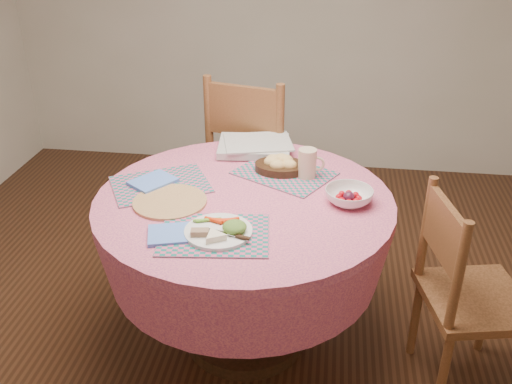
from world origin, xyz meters
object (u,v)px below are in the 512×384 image
(chair_back, at_px, (254,160))
(dinner_plate, at_px, (220,230))
(dining_table, at_px, (244,238))
(latte_mug, at_px, (308,163))
(wicker_trivet, at_px, (170,202))
(bread_bowl, at_px, (280,164))
(chair_right, at_px, (464,292))
(fruit_bowl, at_px, (349,196))

(chair_back, xyz_separation_m, dinner_plate, (0.03, -1.12, 0.23))
(dining_table, bearing_deg, latte_mug, 42.21)
(wicker_trivet, relative_size, dinner_plate, 1.19)
(dinner_plate, xyz_separation_m, bread_bowl, (0.16, 0.57, 0.02))
(dining_table, distance_m, chair_back, 0.82)
(chair_right, distance_m, wicker_trivet, 1.23)
(fruit_bowl, bearing_deg, bread_bowl, 140.17)
(chair_right, xyz_separation_m, bread_bowl, (-0.78, 0.40, 0.32))
(bread_bowl, bearing_deg, chair_back, 109.47)
(dining_table, distance_m, wicker_trivet, 0.36)
(wicker_trivet, xyz_separation_m, fruit_bowl, (0.72, 0.10, 0.02))
(dinner_plate, bearing_deg, latte_mug, 61.30)
(dinner_plate, bearing_deg, chair_right, 10.09)
(fruit_bowl, bearing_deg, dinner_plate, -145.92)
(dining_table, xyz_separation_m, latte_mug, (0.25, 0.22, 0.26))
(chair_back, height_order, bread_bowl, chair_back)
(dinner_plate, bearing_deg, fruit_bowl, 34.08)
(dining_table, height_order, latte_mug, latte_mug)
(bread_bowl, xyz_separation_m, fruit_bowl, (0.30, -0.25, -0.01))
(dinner_plate, bearing_deg, chair_back, 91.62)
(chair_back, height_order, wicker_trivet, chair_back)
(bread_bowl, bearing_deg, latte_mug, -19.19)
(fruit_bowl, bearing_deg, chair_back, 121.81)
(latte_mug, bearing_deg, bread_bowl, 160.81)
(chair_right, distance_m, bread_bowl, 0.94)
(dinner_plate, distance_m, bread_bowl, 0.59)
(dining_table, relative_size, bread_bowl, 5.39)
(dining_table, relative_size, dinner_plate, 4.92)
(latte_mug, distance_m, fruit_bowl, 0.28)
(chair_back, relative_size, wicker_trivet, 3.49)
(chair_back, height_order, dinner_plate, chair_back)
(chair_right, height_order, chair_back, chair_back)
(dining_table, xyz_separation_m, dinner_plate, (-0.04, -0.30, 0.22))
(dining_table, xyz_separation_m, chair_right, (0.90, -0.13, -0.09))
(chair_right, xyz_separation_m, dinner_plate, (-0.94, -0.17, 0.31))
(dining_table, bearing_deg, chair_back, 95.07)
(chair_right, bearing_deg, bread_bowl, 50.67)
(dinner_plate, relative_size, latte_mug, 1.97)
(dining_table, bearing_deg, dinner_plate, -97.71)
(chair_right, distance_m, fruit_bowl, 0.59)
(dining_table, distance_m, chair_right, 0.92)
(wicker_trivet, bearing_deg, chair_back, 76.44)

